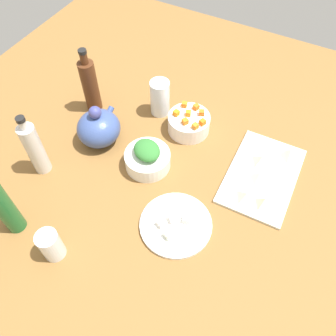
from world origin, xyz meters
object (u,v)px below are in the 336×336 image
bowl_carrots (189,123)px  bottle_1 (3,206)px  cutting_board (262,175)px  teapot (99,128)px  plate_tofu (176,225)px  bottle_2 (34,148)px  bowl_greens (148,160)px  drinking_glass_1 (51,245)px  bottle_0 (90,85)px  drinking_glass_0 (160,98)px

bowl_carrots → bottle_1: 65.22cm
cutting_board → teapot: (-11.39, 55.42, 5.59)cm
plate_tofu → bottle_2: size_ratio=0.91×
teapot → bottle_1: 40.03cm
bowl_carrots → bowl_greens: bearing=166.6°
drinking_glass_1 → bowl_greens: bearing=-11.1°
bowl_greens → teapot: (1.96, 20.18, 3.25)cm
bowl_carrots → bottle_0: 37.87cm
bottle_0 → drinking_glass_0: (9.68, -23.13, -3.87)cm
plate_tofu → bowl_carrots: 38.89cm
cutting_board → teapot: 56.85cm
drinking_glass_1 → bottle_1: bearing=84.7°
bowl_greens → bowl_carrots: 21.31cm
plate_tofu → bowl_carrots: bowl_carrots is taller
plate_tofu → drinking_glass_0: (39.73, 26.97, 6.26)cm
cutting_board → drinking_glass_0: 45.49cm
drinking_glass_0 → drinking_glass_1: size_ratio=1.33×
cutting_board → bowl_greens: 37.76cm
bowl_greens → bowl_carrots: bowl_carrots is taller
bowl_greens → bowl_carrots: size_ratio=1.01×
bottle_0 → plate_tofu: bearing=-121.0°
drinking_glass_1 → bowl_carrots: bearing=-11.9°
bottle_2 → drinking_glass_1: 31.59cm
bottle_2 → plate_tofu: bearing=-88.0°
bottle_1 → bowl_carrots: bearing=-25.6°
bowl_carrots → teapot: (-18.77, 25.13, 2.87)cm
bowl_carrots → drinking_glass_1: 61.12cm
cutting_board → plate_tofu: 33.49cm
cutting_board → drinking_glass_1: drinking_glass_1 is taller
bowl_carrots → bottle_2: 52.18cm
bottle_2 → drinking_glass_0: bearing=-27.5°
plate_tofu → bottle_2: 49.50cm
bottle_1 → drinking_glass_1: (-1.43, -15.39, -6.15)cm
bowl_carrots → bottle_1: bottle_1 is taller
bottle_1 → drinking_glass_1: bearing=-95.3°
plate_tofu → drinking_glass_1: drinking_glass_1 is taller
bowl_carrots → bottle_0: bearing=99.8°
bowl_greens → teapot: bearing=84.4°
bowl_greens → bottle_1: bottle_1 is taller
bowl_greens → drinking_glass_1: drinking_glass_1 is taller
bowl_greens → bottle_1: 44.93cm
cutting_board → bottle_2: bearing=115.2°
teapot → drinking_glass_0: bearing=-27.8°
drinking_glass_0 → cutting_board: bearing=-103.8°
drinking_glass_1 → drinking_glass_0: bearing=0.7°
bowl_greens → drinking_glass_1: 39.86cm
cutting_board → drinking_glass_1: size_ratio=3.17×
bowl_greens → bottle_0: size_ratio=0.59×
bowl_greens → bottle_1: size_ratio=0.56×
teapot → bottle_0: (12.46, 11.45, 4.64)cm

